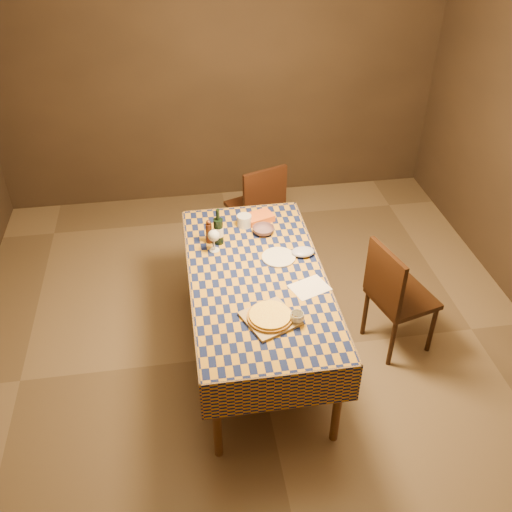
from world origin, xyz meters
The scene contains 16 objects.
room centered at (0.00, 0.00, 1.35)m, with size 5.00×5.10×2.70m.
dining_table centered at (0.00, 0.00, 0.69)m, with size 0.94×1.84×0.77m.
cutting_board centered at (0.01, -0.46, 0.78)m, with size 0.30×0.30×0.02m, color #A9874F.
pizza centered at (0.01, -0.46, 0.80)m, with size 0.38×0.38×0.03m.
pepper_mill centered at (-0.29, 0.45, 0.86)m, with size 0.06×0.06×0.19m.
bowl centered at (0.13, 0.51, 0.80)m, with size 0.16×0.16×0.05m, color #664A56.
wine_glass centered at (-0.26, 0.34, 0.89)m, with size 0.09×0.09×0.17m.
wine_bottle centered at (-0.22, 0.43, 0.88)m, with size 0.07×0.07×0.29m.
deli_tub centered at (0.00, 0.63, 0.82)m, with size 0.11×0.11×0.09m, color silver.
takeout_container centered at (0.13, 0.69, 0.80)m, with size 0.21×0.15×0.05m, color #D35C1B.
white_plate centered at (0.18, 0.17, 0.78)m, with size 0.24×0.24×0.01m, color silver.
tumbler centered at (0.17, -0.50, 0.81)m, with size 0.09×0.09×0.07m, color silver.
flour_patch centered at (0.33, -0.19, 0.77)m, with size 0.24×0.19×0.00m, color white.
flour_bag centered at (0.37, 0.19, 0.79)m, with size 0.17×0.13×0.05m, color #A1A7CE.
chair_far centered at (0.22, 1.32, 0.52)m, with size 0.54×0.54×0.93m.
chair_right centered at (1.01, -0.06, 0.52)m, with size 0.52×0.52×0.93m.
Camera 1 is at (-0.48, -3.05, 3.21)m, focal length 40.00 mm.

